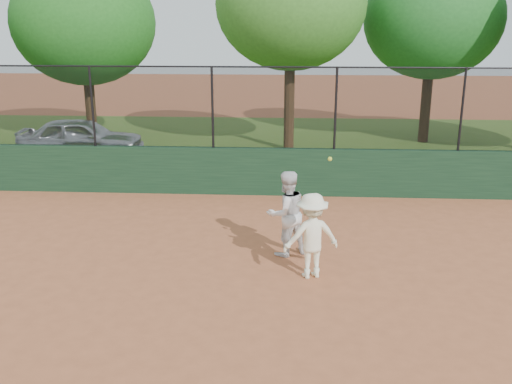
# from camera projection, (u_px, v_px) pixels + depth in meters

# --- Properties ---
(ground) EXTENTS (80.00, 80.00, 0.00)m
(ground) POSITION_uv_depth(u_px,v_px,m) (196.00, 306.00, 8.81)
(ground) COLOR #AF5D38
(ground) RESTS_ON ground
(back_wall) EXTENTS (26.00, 0.20, 1.20)m
(back_wall) POSITION_uv_depth(u_px,v_px,m) (234.00, 171.00, 14.37)
(back_wall) COLOR #1A3A22
(back_wall) RESTS_ON ground
(grass_strip) EXTENTS (36.00, 12.00, 0.01)m
(grass_strip) POSITION_uv_depth(u_px,v_px,m) (250.00, 145.00, 20.28)
(grass_strip) COLOR #35541A
(grass_strip) RESTS_ON ground
(parked_car) EXTENTS (4.02, 1.95, 1.32)m
(parked_car) POSITION_uv_depth(u_px,v_px,m) (81.00, 138.00, 18.06)
(parked_car) COLOR #A6ABB0
(parked_car) RESTS_ON ground
(player_second) EXTENTS (0.99, 0.92, 1.62)m
(player_second) POSITION_uv_depth(u_px,v_px,m) (286.00, 213.00, 10.55)
(player_second) COLOR silver
(player_second) RESTS_ON ground
(player_main) EXTENTS (1.08, 0.81, 2.15)m
(player_main) POSITION_uv_depth(u_px,v_px,m) (312.00, 236.00, 9.64)
(player_main) COLOR white
(player_main) RESTS_ON ground
(fence_assembly) EXTENTS (26.00, 0.06, 2.00)m
(fence_assembly) POSITION_uv_depth(u_px,v_px,m) (232.00, 106.00, 13.90)
(fence_assembly) COLOR black
(fence_assembly) RESTS_ON back_wall
(tree_1) EXTENTS (4.95, 4.50, 6.32)m
(tree_1) POSITION_uv_depth(u_px,v_px,m) (84.00, 23.00, 19.63)
(tree_1) COLOR #432D17
(tree_1) RESTS_ON ground
(tree_2) EXTENTS (4.87, 4.43, 6.86)m
(tree_2) POSITION_uv_depth(u_px,v_px,m) (291.00, 4.00, 18.20)
(tree_2) COLOR #462C19
(tree_2) RESTS_ON ground
(tree_3) EXTENTS (4.77, 4.34, 6.37)m
(tree_3) POSITION_uv_depth(u_px,v_px,m) (433.00, 19.00, 19.61)
(tree_3) COLOR #382412
(tree_3) RESTS_ON ground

